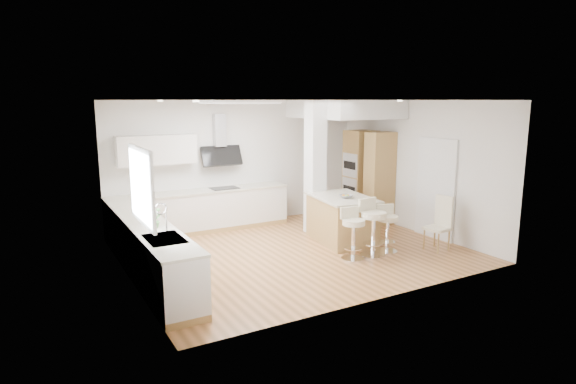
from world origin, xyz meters
TOP-DOWN VIEW (x-y plane):
  - ground at (0.00, 0.00)m, footprint 6.00×6.00m
  - ceiling at (0.00, 0.00)m, footprint 6.00×5.00m
  - wall_back at (0.00, 2.50)m, footprint 6.00×0.04m
  - wall_left at (-3.00, 0.00)m, footprint 0.04×5.00m
  - wall_right at (3.00, 0.00)m, footprint 0.04×5.00m
  - skylight at (-0.79, 0.60)m, footprint 4.10×2.10m
  - window_left at (-2.96, -0.90)m, footprint 0.06×1.28m
  - doorway_right at (2.97, -0.60)m, footprint 0.05×1.00m
  - counter_left at (-2.70, 0.23)m, footprint 0.63×4.50m
  - counter_back at (-0.91, 2.22)m, footprint 3.62×0.63m
  - pillar at (1.05, 0.95)m, footprint 0.35×0.35m
  - soffit at (2.10, 1.40)m, footprint 1.78×2.20m
  - oven_column at (2.68, 1.23)m, footprint 0.63×1.21m
  - peninsula at (1.15, 0.11)m, footprint 1.20×1.64m
  - bar_stool_a at (0.67, -0.89)m, footprint 0.46×0.46m
  - bar_stool_b at (1.10, -0.91)m, footprint 0.52×0.52m
  - bar_stool_c at (1.49, -0.86)m, footprint 0.49×0.49m
  - dining_chair at (2.47, -1.23)m, footprint 0.45×0.45m

SIDE VIEW (x-z plane):
  - ground at x=0.00m, z-range 0.00..0.00m
  - ceiling at x=0.00m, z-range -0.01..0.01m
  - counter_left at x=-2.70m, z-range -0.22..1.13m
  - peninsula at x=1.15m, z-range -0.03..0.96m
  - bar_stool_c at x=1.49m, z-range 0.05..0.94m
  - bar_stool_a at x=0.67m, z-range 0.06..0.99m
  - dining_chair at x=2.47m, z-range 0.04..1.07m
  - bar_stool_b at x=1.10m, z-range 0.06..1.11m
  - counter_back at x=-0.91m, z-range -0.55..1.95m
  - doorway_right at x=2.97m, z-range -0.05..2.05m
  - oven_column at x=2.68m, z-range 0.00..2.10m
  - wall_back at x=0.00m, z-range 0.00..2.80m
  - wall_left at x=-3.00m, z-range 0.00..2.80m
  - wall_right at x=3.00m, z-range 0.00..2.80m
  - pillar at x=1.05m, z-range 0.00..2.80m
  - window_left at x=-2.96m, z-range 1.16..2.23m
  - soffit at x=2.10m, z-range 2.40..2.80m
  - skylight at x=-0.79m, z-range 2.74..2.80m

